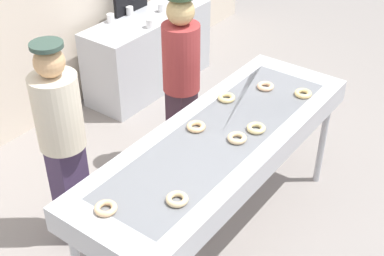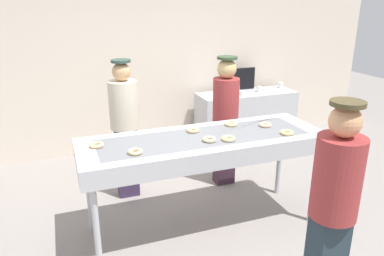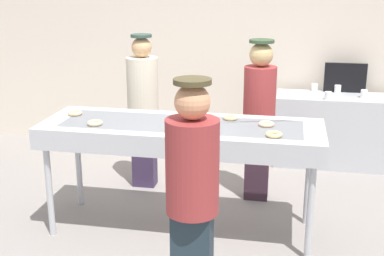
% 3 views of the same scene
% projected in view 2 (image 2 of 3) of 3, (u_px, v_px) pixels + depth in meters
% --- Properties ---
extents(ground_plane, '(16.00, 16.00, 0.00)m').
position_uv_depth(ground_plane, '(203.00, 224.00, 3.92)').
color(ground_plane, gray).
extents(back_wall, '(8.00, 0.12, 3.08)m').
position_uv_depth(back_wall, '(144.00, 50.00, 5.59)').
color(back_wall, beige).
rests_on(back_wall, ground).
extents(fryer_conveyor, '(2.43, 0.80, 1.00)m').
position_uv_depth(fryer_conveyor, '(204.00, 145.00, 3.62)').
color(fryer_conveyor, '#B7BABF').
rests_on(fryer_conveyor, ground).
extents(plain_donut_0, '(0.18, 0.18, 0.04)m').
position_uv_depth(plain_donut_0, '(231.00, 124.00, 3.91)').
color(plain_donut_0, '#F0D086').
rests_on(plain_donut_0, fryer_conveyor).
extents(plain_donut_1, '(0.18, 0.18, 0.04)m').
position_uv_depth(plain_donut_1, '(209.00, 139.00, 3.47)').
color(plain_donut_1, beige).
rests_on(plain_donut_1, fryer_conveyor).
extents(plain_donut_2, '(0.19, 0.19, 0.04)m').
position_uv_depth(plain_donut_2, '(287.00, 132.00, 3.66)').
color(plain_donut_2, '#F0CD83').
rests_on(plain_donut_2, fryer_conveyor).
extents(plain_donut_3, '(0.18, 0.18, 0.04)m').
position_uv_depth(plain_donut_3, '(228.00, 139.00, 3.49)').
color(plain_donut_3, '#E6CE8B').
rests_on(plain_donut_3, fryer_conveyor).
extents(plain_donut_4, '(0.14, 0.14, 0.04)m').
position_uv_depth(plain_donut_4, '(135.00, 152.00, 3.20)').
color(plain_donut_4, beige).
rests_on(plain_donut_4, fryer_conveyor).
extents(plain_donut_5, '(0.14, 0.14, 0.04)m').
position_uv_depth(plain_donut_5, '(97.00, 145.00, 3.34)').
color(plain_donut_5, '#F4C28B').
rests_on(plain_donut_5, fryer_conveyor).
extents(plain_donut_6, '(0.19, 0.19, 0.04)m').
position_uv_depth(plain_donut_6, '(265.00, 125.00, 3.88)').
color(plain_donut_6, '#F7C495').
rests_on(plain_donut_6, fryer_conveyor).
extents(plain_donut_7, '(0.17, 0.17, 0.04)m').
position_uv_depth(plain_donut_7, '(193.00, 130.00, 3.72)').
color(plain_donut_7, '#F9C587').
rests_on(plain_donut_7, fryer_conveyor).
extents(worker_baker, '(0.32, 0.32, 1.64)m').
position_uv_depth(worker_baker, '(225.00, 115.00, 4.54)').
color(worker_baker, '#36212C').
rests_on(worker_baker, ground).
extents(worker_assistant, '(0.33, 0.33, 1.65)m').
position_uv_depth(worker_assistant, '(125.00, 122.00, 4.24)').
color(worker_assistant, '#3A2B49').
rests_on(worker_assistant, ground).
extents(customer_waiting, '(0.32, 0.32, 1.68)m').
position_uv_depth(customer_waiting, '(333.00, 207.00, 2.48)').
color(customer_waiting, '#22313A').
rests_on(customer_waiting, ground).
extents(prep_counter, '(1.60, 0.56, 0.85)m').
position_uv_depth(prep_counter, '(246.00, 118.00, 6.07)').
color(prep_counter, '#B7BABF').
rests_on(prep_counter, ground).
extents(paper_cup_0, '(0.08, 0.08, 0.09)m').
position_uv_depth(paper_cup_0, '(281.00, 85.00, 6.24)').
color(paper_cup_0, white).
rests_on(paper_cup_0, prep_counter).
extents(paper_cup_1, '(0.08, 0.08, 0.09)m').
position_uv_depth(paper_cup_1, '(222.00, 89.00, 5.97)').
color(paper_cup_1, white).
rests_on(paper_cup_1, prep_counter).
extents(paper_cup_2, '(0.08, 0.08, 0.09)m').
position_uv_depth(paper_cup_2, '(241.00, 94.00, 5.65)').
color(paper_cup_2, white).
rests_on(paper_cup_2, prep_counter).
extents(paper_cup_3, '(0.08, 0.08, 0.09)m').
position_uv_depth(paper_cup_3, '(237.00, 88.00, 6.04)').
color(paper_cup_3, white).
rests_on(paper_cup_3, prep_counter).
extents(paper_cup_4, '(0.08, 0.08, 0.09)m').
position_uv_depth(paper_cup_4, '(259.00, 89.00, 5.94)').
color(paper_cup_4, white).
rests_on(paper_cup_4, prep_counter).
extents(menu_display, '(0.50, 0.04, 0.36)m').
position_uv_depth(menu_display, '(241.00, 79.00, 6.07)').
color(menu_display, black).
rests_on(menu_display, prep_counter).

